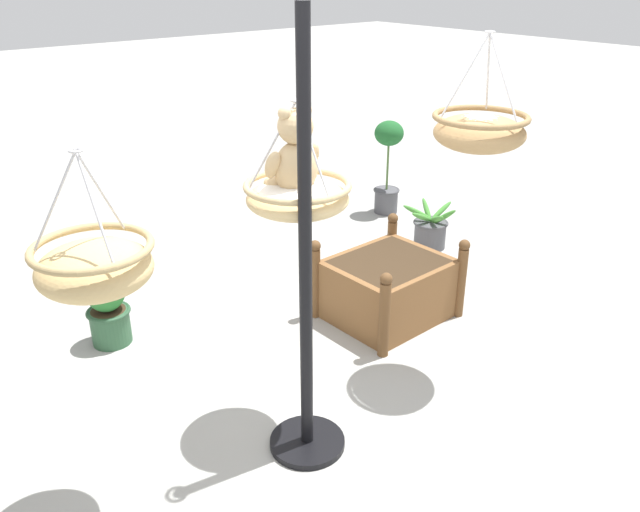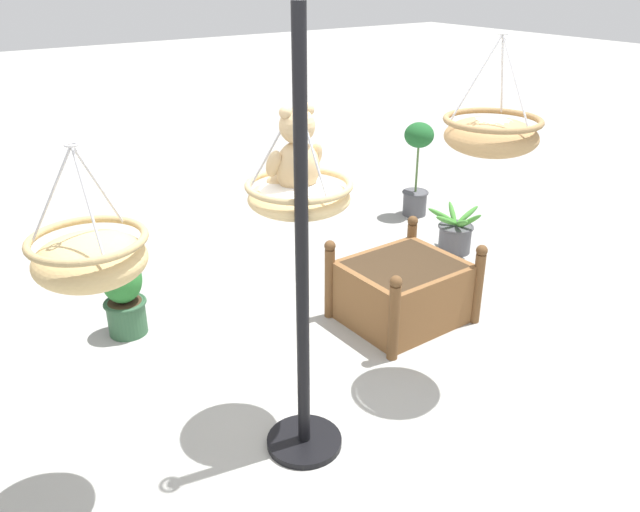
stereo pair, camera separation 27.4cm
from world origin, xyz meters
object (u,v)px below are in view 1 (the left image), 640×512
object	(u,v)px
teddy_bear	(294,157)
potted_plant_bushy_green	(430,230)
display_pole_central	(306,331)
potted_plant_flowering_red	(107,303)
potted_plant_fern_front	(388,164)
hanging_basket_with_teddy	(298,196)
hanging_basket_right_low	(480,130)
hanging_basket_left_high	(94,266)
wooden_planter_box	(388,286)

from	to	relation	value
teddy_bear	potted_plant_bushy_green	xyz separation A→B (m)	(2.57, 1.18, -1.47)
display_pole_central	potted_plant_flowering_red	bearing A→B (deg)	102.88
potted_plant_fern_front	hanging_basket_with_teddy	bearing A→B (deg)	-143.49
hanging_basket_right_low	potted_plant_flowering_red	xyz separation A→B (m)	(-1.72, 1.83, -1.34)
hanging_basket_with_teddy	teddy_bear	bearing A→B (deg)	90.00
teddy_bear	potted_plant_fern_front	world-z (taller)	teddy_bear
potted_plant_flowering_red	potted_plant_bushy_green	distance (m)	3.15
potted_plant_fern_front	teddy_bear	bearing A→B (deg)	-143.78
hanging_basket_left_high	hanging_basket_right_low	size ratio (longest dim) A/B	0.96
wooden_planter_box	display_pole_central	bearing A→B (deg)	-151.74
teddy_bear	wooden_planter_box	bearing A→B (deg)	21.19
hanging_basket_with_teddy	hanging_basket_right_low	distance (m)	1.21
hanging_basket_with_teddy	wooden_planter_box	world-z (taller)	hanging_basket_with_teddy
hanging_basket_with_teddy	hanging_basket_right_low	world-z (taller)	hanging_basket_right_low
teddy_bear	potted_plant_flowering_red	size ratio (longest dim) A/B	0.74
display_pole_central	teddy_bear	xyz separation A→B (m)	(0.15, 0.27, 0.88)
hanging_basket_with_teddy	teddy_bear	size ratio (longest dim) A/B	1.26
teddy_bear	potted_plant_bushy_green	distance (m)	3.18
hanging_basket_with_teddy	teddy_bear	distance (m)	0.21
potted_plant_flowering_red	hanging_basket_with_teddy	bearing A→B (deg)	-70.09
hanging_basket_left_high	teddy_bear	bearing A→B (deg)	-0.80
potted_plant_bushy_green	hanging_basket_left_high	bearing A→B (deg)	-162.45
hanging_basket_right_low	potted_plant_flowering_red	distance (m)	2.85
hanging_basket_left_high	wooden_planter_box	size ratio (longest dim) A/B	0.68
display_pole_central	hanging_basket_right_low	size ratio (longest dim) A/B	3.61
teddy_bear	wooden_planter_box	size ratio (longest dim) A/B	0.50
wooden_planter_box	potted_plant_flowering_red	world-z (taller)	same
potted_plant_fern_front	potted_plant_flowering_red	distance (m)	3.55
teddy_bear	potted_plant_flowering_red	distance (m)	2.10
potted_plant_fern_front	potted_plant_flowering_red	world-z (taller)	potted_plant_fern_front
hanging_basket_left_high	potted_plant_fern_front	xyz separation A→B (m)	(4.04, 2.13, -0.80)
hanging_basket_with_teddy	hanging_basket_left_high	bearing A→B (deg)	178.00
hanging_basket_right_low	wooden_planter_box	xyz separation A→B (m)	(0.12, 0.80, -1.40)
display_pole_central	potted_plant_flowering_red	xyz separation A→B (m)	(-0.41, 1.80, -0.45)
hanging_basket_with_teddy	hanging_basket_left_high	size ratio (longest dim) A/B	0.92
display_pole_central	teddy_bear	bearing A→B (deg)	61.23
potted_plant_fern_front	hanging_basket_right_low	bearing A→B (deg)	-125.85
wooden_planter_box	hanging_basket_right_low	bearing A→B (deg)	-98.76
potted_plant_bushy_green	potted_plant_flowering_red	bearing A→B (deg)	173.63
hanging_basket_right_low	hanging_basket_left_high	bearing A→B (deg)	172.08
wooden_planter_box	potted_plant_flowering_red	xyz separation A→B (m)	(-1.85, 1.03, 0.07)
hanging_basket_with_teddy	wooden_planter_box	distance (m)	1.82
hanging_basket_with_teddy	hanging_basket_left_high	xyz separation A→B (m)	(-1.11, 0.04, -0.08)
teddy_bear	potted_plant_fern_front	bearing A→B (deg)	36.22
hanging_basket_left_high	potted_plant_fern_front	world-z (taller)	hanging_basket_left_high
teddy_bear	hanging_basket_left_high	distance (m)	1.15
display_pole_central	hanging_basket_right_low	xyz separation A→B (m)	(1.31, -0.03, 0.89)
display_pole_central	potted_plant_bushy_green	world-z (taller)	display_pole_central
potted_plant_fern_front	wooden_planter_box	bearing A→B (deg)	-134.95
display_pole_central	wooden_planter_box	size ratio (longest dim) A/B	2.56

